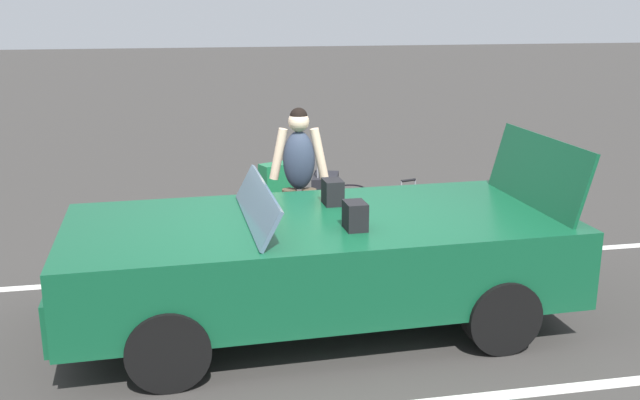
{
  "coord_description": "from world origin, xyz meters",
  "views": [
    {
      "loc": [
        1.07,
        5.54,
        2.64
      ],
      "look_at": [
        -0.24,
        -1.21,
        0.75
      ],
      "focal_mm": 40.19,
      "sensor_mm": 36.0,
      "label": 1
    }
  ],
  "objects_px": {
    "suitcase_large_black": "(326,206)",
    "traveler_person": "(299,179)",
    "suitcase_medium_bright": "(276,187)",
    "suitcase_small_carryon": "(410,222)",
    "convertible_car": "(296,259)",
    "duffel_bag": "(350,201)"
  },
  "relations": [
    {
      "from": "suitcase_medium_bright",
      "to": "traveler_person",
      "type": "bearing_deg",
      "value": -23.54
    },
    {
      "from": "suitcase_medium_bright",
      "to": "suitcase_small_carryon",
      "type": "bearing_deg",
      "value": 15.41
    },
    {
      "from": "suitcase_medium_bright",
      "to": "suitcase_small_carryon",
      "type": "height_order",
      "value": "suitcase_small_carryon"
    },
    {
      "from": "traveler_person",
      "to": "suitcase_medium_bright",
      "type": "bearing_deg",
      "value": -171.55
    },
    {
      "from": "traveler_person",
      "to": "convertible_car",
      "type": "bearing_deg",
      "value": -1.11
    },
    {
      "from": "suitcase_small_carryon",
      "to": "duffel_bag",
      "type": "xyz_separation_m",
      "value": [
        0.38,
        -1.33,
        -0.09
      ]
    },
    {
      "from": "convertible_car",
      "to": "duffel_bag",
      "type": "distance_m",
      "value": 3.45
    },
    {
      "from": "suitcase_large_black",
      "to": "suitcase_small_carryon",
      "type": "xyz_separation_m",
      "value": [
        -0.89,
        0.42,
        -0.12
      ]
    },
    {
      "from": "suitcase_small_carryon",
      "to": "traveler_person",
      "type": "bearing_deg",
      "value": -87.79
    },
    {
      "from": "suitcase_small_carryon",
      "to": "duffel_bag",
      "type": "relative_size",
      "value": 1.05
    },
    {
      "from": "convertible_car",
      "to": "suitcase_medium_bright",
      "type": "bearing_deg",
      "value": -96.54
    },
    {
      "from": "duffel_bag",
      "to": "traveler_person",
      "type": "xyz_separation_m",
      "value": [
        0.96,
        1.78,
        0.77
      ]
    },
    {
      "from": "suitcase_small_carryon",
      "to": "duffel_bag",
      "type": "height_order",
      "value": "suitcase_small_carryon"
    },
    {
      "from": "convertible_car",
      "to": "suitcase_small_carryon",
      "type": "height_order",
      "value": "convertible_car"
    },
    {
      "from": "suitcase_small_carryon",
      "to": "convertible_car",
      "type": "bearing_deg",
      "value": -57.21
    },
    {
      "from": "convertible_car",
      "to": "duffel_bag",
      "type": "height_order",
      "value": "convertible_car"
    },
    {
      "from": "suitcase_small_carryon",
      "to": "duffel_bag",
      "type": "bearing_deg",
      "value": 179.33
    },
    {
      "from": "convertible_car",
      "to": "suitcase_large_black",
      "type": "relative_size",
      "value": 4.09
    },
    {
      "from": "convertible_car",
      "to": "traveler_person",
      "type": "xyz_separation_m",
      "value": [
        -0.26,
        -1.41,
        0.34
      ]
    },
    {
      "from": "convertible_car",
      "to": "suitcase_large_black",
      "type": "height_order",
      "value": "convertible_car"
    },
    {
      "from": "convertible_car",
      "to": "suitcase_medium_bright",
      "type": "relative_size",
      "value": 6.76
    },
    {
      "from": "suitcase_large_black",
      "to": "traveler_person",
      "type": "bearing_deg",
      "value": -101.54
    }
  ]
}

